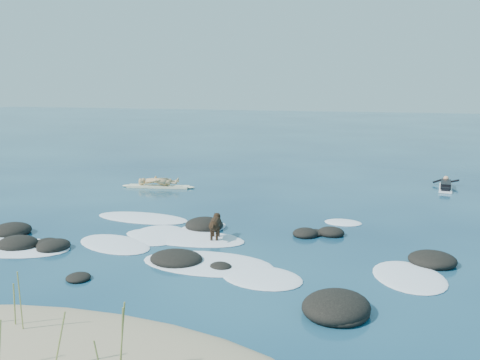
% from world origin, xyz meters
% --- Properties ---
extents(ground, '(160.00, 160.00, 0.00)m').
position_xyz_m(ground, '(0.00, 0.00, 0.00)').
color(ground, '#0A2642').
rests_on(ground, ground).
extents(dune_grass, '(3.31, 1.59, 1.21)m').
position_xyz_m(dune_grass, '(0.03, -8.15, 0.64)').
color(dune_grass, olive).
rests_on(dune_grass, ground).
extents(reef_rocks, '(13.06, 6.68, 0.52)m').
position_xyz_m(reef_rocks, '(0.19, -2.40, 0.10)').
color(reef_rocks, black).
rests_on(reef_rocks, ground).
extents(breaking_foam, '(13.13, 7.17, 0.12)m').
position_xyz_m(breaking_foam, '(-1.08, -1.44, 0.01)').
color(breaking_foam, white).
rests_on(breaking_foam, ground).
extents(standing_surfer_rig, '(3.19, 1.07, 1.82)m').
position_xyz_m(standing_surfer_rig, '(-5.52, 5.90, 0.72)').
color(standing_surfer_rig, beige).
rests_on(standing_surfer_rig, ground).
extents(paddling_surfer_rig, '(1.11, 2.47, 0.43)m').
position_xyz_m(paddling_surfer_rig, '(6.13, 9.68, 0.15)').
color(paddling_surfer_rig, white).
rests_on(paddling_surfer_rig, ground).
extents(dog, '(0.47, 1.13, 0.73)m').
position_xyz_m(dog, '(-0.23, -0.69, 0.48)').
color(dog, black).
rests_on(dog, ground).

